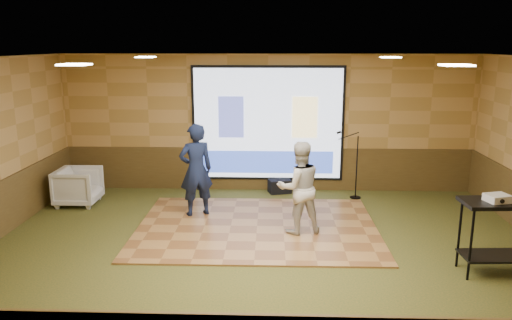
{
  "coord_description": "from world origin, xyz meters",
  "views": [
    {
      "loc": [
        0.13,
        -7.33,
        3.21
      ],
      "look_at": [
        -0.16,
        0.82,
        1.3
      ],
      "focal_mm": 35.0,
      "sensor_mm": 36.0,
      "label": 1
    }
  ],
  "objects_px": {
    "player_right": "(299,188)",
    "av_table": "(498,222)",
    "duffel_bag": "(280,186)",
    "projector": "(498,198)",
    "projector_screen": "(268,125)",
    "mic_stand": "(354,175)",
    "player_left": "(196,170)",
    "dance_floor": "(257,227)",
    "banquet_chair": "(78,186)"
  },
  "relations": [
    {
      "from": "projector_screen",
      "to": "duffel_bag",
      "type": "bearing_deg",
      "value": -35.86
    },
    {
      "from": "dance_floor",
      "to": "player_right",
      "type": "height_order",
      "value": "player_right"
    },
    {
      "from": "duffel_bag",
      "to": "av_table",
      "type": "bearing_deg",
      "value": -52.15
    },
    {
      "from": "player_right",
      "to": "av_table",
      "type": "height_order",
      "value": "player_right"
    },
    {
      "from": "projector_screen",
      "to": "player_left",
      "type": "distance_m",
      "value": 2.28
    },
    {
      "from": "player_right",
      "to": "duffel_bag",
      "type": "height_order",
      "value": "player_right"
    },
    {
      "from": "duffel_bag",
      "to": "dance_floor",
      "type": "bearing_deg",
      "value": -101.09
    },
    {
      "from": "player_left",
      "to": "av_table",
      "type": "relative_size",
      "value": 1.61
    },
    {
      "from": "av_table",
      "to": "projector",
      "type": "xyz_separation_m",
      "value": [
        -0.06,
        -0.03,
        0.35
      ]
    },
    {
      "from": "av_table",
      "to": "banquet_chair",
      "type": "height_order",
      "value": "av_table"
    },
    {
      "from": "dance_floor",
      "to": "banquet_chair",
      "type": "distance_m",
      "value": 3.89
    },
    {
      "from": "player_left",
      "to": "player_right",
      "type": "xyz_separation_m",
      "value": [
        1.89,
        -0.84,
        -0.08
      ]
    },
    {
      "from": "player_left",
      "to": "duffel_bag",
      "type": "xyz_separation_m",
      "value": [
        1.59,
        1.58,
        -0.76
      ]
    },
    {
      "from": "player_right",
      "to": "projector_screen",
      "type": "bearing_deg",
      "value": -92.43
    },
    {
      "from": "projector_screen",
      "to": "banquet_chair",
      "type": "xyz_separation_m",
      "value": [
        -3.83,
        -1.17,
        -1.1
      ]
    },
    {
      "from": "player_left",
      "to": "projector",
      "type": "xyz_separation_m",
      "value": [
        4.54,
        -2.32,
        0.23
      ]
    },
    {
      "from": "av_table",
      "to": "duffel_bag",
      "type": "xyz_separation_m",
      "value": [
        -3.01,
        3.87,
        -0.64
      ]
    },
    {
      "from": "av_table",
      "to": "duffel_bag",
      "type": "height_order",
      "value": "av_table"
    },
    {
      "from": "mic_stand",
      "to": "banquet_chair",
      "type": "distance_m",
      "value": 5.7
    },
    {
      "from": "player_left",
      "to": "mic_stand",
      "type": "xyz_separation_m",
      "value": [
        3.14,
        1.25,
        -0.41
      ]
    },
    {
      "from": "projector_screen",
      "to": "banquet_chair",
      "type": "relative_size",
      "value": 4.0
    },
    {
      "from": "av_table",
      "to": "projector_screen",
      "type": "bearing_deg",
      "value": 128.88
    },
    {
      "from": "dance_floor",
      "to": "mic_stand",
      "type": "relative_size",
      "value": 2.92
    },
    {
      "from": "projector",
      "to": "mic_stand",
      "type": "relative_size",
      "value": 0.21
    },
    {
      "from": "mic_stand",
      "to": "av_table",
      "type": "bearing_deg",
      "value": -62.12
    },
    {
      "from": "player_right",
      "to": "mic_stand",
      "type": "xyz_separation_m",
      "value": [
        1.26,
        2.1,
        -0.34
      ]
    },
    {
      "from": "av_table",
      "to": "dance_floor",
      "type": "bearing_deg",
      "value": 153.65
    },
    {
      "from": "player_right",
      "to": "duffel_bag",
      "type": "distance_m",
      "value": 2.53
    },
    {
      "from": "player_right",
      "to": "player_left",
      "type": "bearing_deg",
      "value": -38.79
    },
    {
      "from": "dance_floor",
      "to": "projector",
      "type": "bearing_deg",
      "value": -27.11
    },
    {
      "from": "projector_screen",
      "to": "projector",
      "type": "height_order",
      "value": "projector_screen"
    },
    {
      "from": "projector_screen",
      "to": "duffel_bag",
      "type": "height_order",
      "value": "projector_screen"
    },
    {
      "from": "dance_floor",
      "to": "av_table",
      "type": "xyz_separation_m",
      "value": [
        3.43,
        -1.7,
        0.77
      ]
    },
    {
      "from": "duffel_bag",
      "to": "projector",
      "type": "bearing_deg",
      "value": -52.9
    },
    {
      "from": "player_left",
      "to": "player_right",
      "type": "bearing_deg",
      "value": 131.34
    },
    {
      "from": "mic_stand",
      "to": "dance_floor",
      "type": "bearing_deg",
      "value": -131.42
    },
    {
      "from": "mic_stand",
      "to": "banquet_chair",
      "type": "relative_size",
      "value": 1.75
    },
    {
      "from": "mic_stand",
      "to": "player_left",
      "type": "bearing_deg",
      "value": -152.66
    },
    {
      "from": "av_table",
      "to": "projector",
      "type": "bearing_deg",
      "value": -155.07
    },
    {
      "from": "projector",
      "to": "duffel_bag",
      "type": "distance_m",
      "value": 4.99
    },
    {
      "from": "player_right",
      "to": "av_table",
      "type": "distance_m",
      "value": 3.07
    },
    {
      "from": "duffel_bag",
      "to": "banquet_chair",
      "type": "bearing_deg",
      "value": -166.68
    },
    {
      "from": "dance_floor",
      "to": "duffel_bag",
      "type": "relative_size",
      "value": 8.94
    },
    {
      "from": "player_right",
      "to": "banquet_chair",
      "type": "distance_m",
      "value": 4.66
    },
    {
      "from": "dance_floor",
      "to": "duffel_bag",
      "type": "distance_m",
      "value": 2.22
    },
    {
      "from": "projector_screen",
      "to": "mic_stand",
      "type": "relative_size",
      "value": 2.29
    },
    {
      "from": "dance_floor",
      "to": "player_right",
      "type": "xyz_separation_m",
      "value": [
        0.72,
        -0.25,
        0.81
      ]
    },
    {
      "from": "av_table",
      "to": "banquet_chair",
      "type": "distance_m",
      "value": 7.69
    },
    {
      "from": "dance_floor",
      "to": "projector",
      "type": "distance_m",
      "value": 3.95
    },
    {
      "from": "projector_screen",
      "to": "dance_floor",
      "type": "distance_m",
      "value": 2.79
    }
  ]
}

